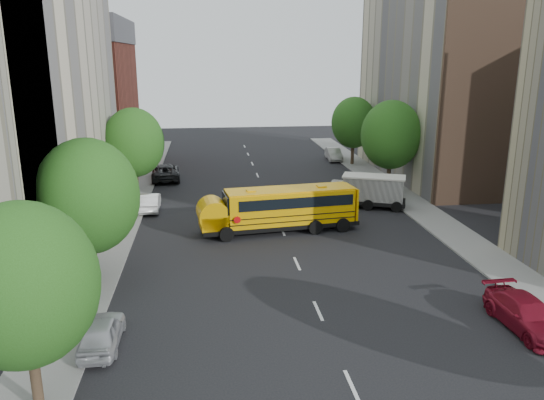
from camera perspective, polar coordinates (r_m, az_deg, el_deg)
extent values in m
plane|color=black|center=(33.08, 2.12, -5.56)|extent=(120.00, 120.00, 0.00)
cube|color=slate|center=(37.95, -16.58, -3.35)|extent=(3.00, 80.00, 0.12)
cube|color=slate|center=(40.87, 17.11, -2.07)|extent=(3.00, 80.00, 0.12)
cube|color=silver|center=(42.48, -0.02, -0.80)|extent=(0.15, 64.00, 0.01)
cube|color=beige|center=(38.80, -27.16, 11.03)|extent=(10.00, 26.00, 20.00)
cube|color=maroon|center=(60.17, -19.78, 9.36)|extent=(10.00, 15.00, 13.00)
cube|color=beige|center=(55.58, 17.78, 11.70)|extent=(10.00, 22.00, 18.00)
cube|color=brown|center=(45.81, 23.52, 10.57)|extent=(10.10, 0.30, 18.00)
cylinder|color=yellow|center=(67.43, 23.62, 18.94)|extent=(1.00, 1.00, 35.00)
cylinder|color=#38281C|center=(20.42, -24.10, -16.83)|extent=(0.36, 0.36, 2.70)
ellipsoid|color=#214E14|center=(18.95, -25.18, -8.27)|extent=(4.80, 4.80, 5.52)
cylinder|color=#38281C|center=(29.07, -18.58, -6.35)|extent=(0.36, 0.36, 2.88)
ellipsoid|color=#214E14|center=(28.02, -19.19, 0.37)|extent=(5.12, 5.12, 5.89)
cylinder|color=#38281C|center=(46.10, -14.35, 1.79)|extent=(0.36, 0.36, 2.81)
ellipsoid|color=#214E14|center=(45.45, -14.64, 6.01)|extent=(4.99, 4.99, 5.74)
cylinder|color=#38281C|center=(48.41, 12.43, 2.63)|extent=(0.36, 0.36, 2.95)
ellipsoid|color=#214E14|center=(47.78, 12.68, 6.86)|extent=(5.25, 5.25, 6.04)
cylinder|color=#38281C|center=(59.65, 8.65, 5.05)|extent=(0.36, 0.36, 2.74)
ellipsoid|color=#214E14|center=(59.16, 8.78, 8.24)|extent=(4.86, 4.86, 5.59)
cube|color=black|center=(36.68, 0.81, -2.56)|extent=(11.07, 3.80, 0.29)
cube|color=#E9A504|center=(36.49, 1.85, -0.59)|extent=(8.95, 3.48, 2.23)
cube|color=#E9A504|center=(35.67, -6.12, -2.19)|extent=(2.01, 2.43, 0.97)
cube|color=black|center=(35.48, -4.55, -0.28)|extent=(0.76, 2.27, 1.16)
cube|color=#E9A504|center=(36.20, 1.86, 1.13)|extent=(8.92, 3.29, 0.14)
cube|color=black|center=(36.42, 2.15, 0.16)|extent=(8.19, 3.44, 0.73)
cube|color=black|center=(36.71, 1.84, -1.76)|extent=(8.96, 3.54, 0.06)
cube|color=black|center=(36.60, 1.84, -1.18)|extent=(8.96, 3.54, 0.06)
cube|color=#E9A504|center=(37.91, 8.26, -0.14)|extent=(0.44, 2.42, 2.23)
cube|color=#E9A504|center=(35.56, -2.19, 1.03)|extent=(0.65, 0.65, 0.10)
cube|color=#E9A504|center=(36.84, 5.20, 1.48)|extent=(0.65, 0.65, 0.10)
cylinder|color=#E9A504|center=(35.52, -6.14, -1.44)|extent=(2.29, 2.46, 2.03)
cylinder|color=red|center=(34.54, -3.60, -2.13)|extent=(0.49, 0.10, 0.48)
cylinder|color=black|center=(34.82, -4.70, -3.68)|extent=(1.00, 0.41, 0.97)
cylinder|color=black|center=(37.09, -5.33, -2.50)|extent=(1.00, 0.41, 0.97)
cylinder|color=black|center=(36.19, 4.57, -2.94)|extent=(1.00, 0.41, 0.97)
cylinder|color=black|center=(38.38, 3.42, -1.85)|extent=(1.00, 0.41, 0.97)
cylinder|color=black|center=(36.83, 7.43, -2.69)|extent=(1.00, 0.41, 0.97)
cylinder|color=black|center=(38.99, 6.13, -1.64)|extent=(1.00, 0.41, 0.97)
cube|color=black|center=(43.22, 10.12, -0.07)|extent=(6.40, 4.11, 0.30)
cube|color=white|center=(42.92, 10.86, 1.25)|extent=(5.04, 3.50, 1.82)
cube|color=white|center=(43.23, 7.23, 1.09)|extent=(2.03, 2.31, 1.22)
cube|color=silver|center=(42.70, 10.92, 2.50)|extent=(5.27, 3.67, 0.12)
cylinder|color=black|center=(42.47, 7.01, -0.33)|extent=(0.88, 0.55, 0.85)
cylinder|color=black|center=(44.42, 7.36, 0.35)|extent=(0.88, 0.55, 0.85)
cylinder|color=black|center=(42.25, 10.28, -0.55)|extent=(0.88, 0.55, 0.85)
cylinder|color=black|center=(44.20, 10.49, 0.14)|extent=(0.88, 0.55, 0.85)
cylinder|color=black|center=(42.17, 13.30, -0.75)|extent=(0.88, 0.55, 0.85)
cylinder|color=black|center=(44.12, 13.37, -0.05)|extent=(0.88, 0.55, 0.85)
imported|color=#AEB0B5|center=(23.74, -17.85, -13.40)|extent=(1.55, 3.85, 1.31)
imported|color=white|center=(42.65, -13.00, -0.18)|extent=(1.57, 4.24, 1.39)
imported|color=black|center=(52.91, -11.40, 2.99)|extent=(3.07, 5.87, 1.58)
imported|color=maroon|center=(26.47, 25.72, -11.02)|extent=(2.15, 4.93, 1.41)
imported|color=#312F53|center=(45.74, 10.73, 1.09)|extent=(2.27, 4.70, 1.55)
imported|color=#A9A8A3|center=(62.26, 6.64, 4.93)|extent=(1.72, 4.37, 1.42)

